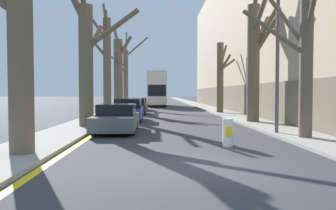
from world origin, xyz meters
The scene contains 20 objects.
ground_plane centered at (0.00, 0.00, 0.00)m, with size 300.00×300.00×0.00m, color #333338.
sidewalk_left centered at (-5.08, 50.00, 0.06)m, with size 2.28×120.00×0.12m, color gray.
sidewalk_right centered at (5.08, 50.00, 0.06)m, with size 2.28×120.00×0.12m, color gray.
building_facade_right centered at (11.21, 26.71, 7.63)m, with size 10.08×46.00×15.28m.
kerb_line_stripe centered at (-3.75, 50.00, 0.00)m, with size 0.24×120.00×0.01m, color yellow.
street_tree_left_0 centered at (-4.80, 1.40, 3.44)m, with size 3.84×1.38×7.09m.
street_tree_left_1 centered at (-4.60, 9.07, 3.87)m, with size 4.34×3.13×9.38m.
street_tree_left_2 centered at (-4.67, 16.32, 4.06)m, with size 2.34×3.15×8.66m.
street_tree_left_3 centered at (-4.64, 23.66, 3.78)m, with size 2.18×3.05×8.41m.
street_tree_left_4 centered at (-4.63, 31.36, 3.98)m, with size 4.48×3.29×9.32m.
street_tree_right_0 centered at (4.77, 4.47, 3.35)m, with size 2.49×3.53×6.81m.
street_tree_right_1 centered at (4.98, 11.46, 4.11)m, with size 2.14×3.22×9.55m.
street_tree_right_2 centered at (4.69, 20.63, 3.28)m, with size 1.82×2.79×6.24m.
double_decker_bus centered at (-0.92, 36.83, 2.57)m, with size 2.46×10.15×4.55m.
parked_car_0 centered at (-2.83, 7.45, 0.63)m, with size 1.90×4.38×1.31m.
parked_car_1 centered at (-2.83, 13.52, 0.68)m, with size 1.85×4.29×1.45m.
parked_car_2 centered at (-2.83, 20.15, 0.66)m, with size 1.90×4.55×1.38m.
parked_car_3 centered at (-2.83, 26.58, 0.63)m, with size 1.76×4.35×1.32m.
lamp_post centered at (4.19, 5.94, 5.09)m, with size 1.40×0.20×9.24m.
traffic_bollard centered at (1.51, 3.06, 0.48)m, with size 0.35×0.36×0.96m.
Camera 1 is at (-0.93, -8.08, 1.85)m, focal length 35.00 mm.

